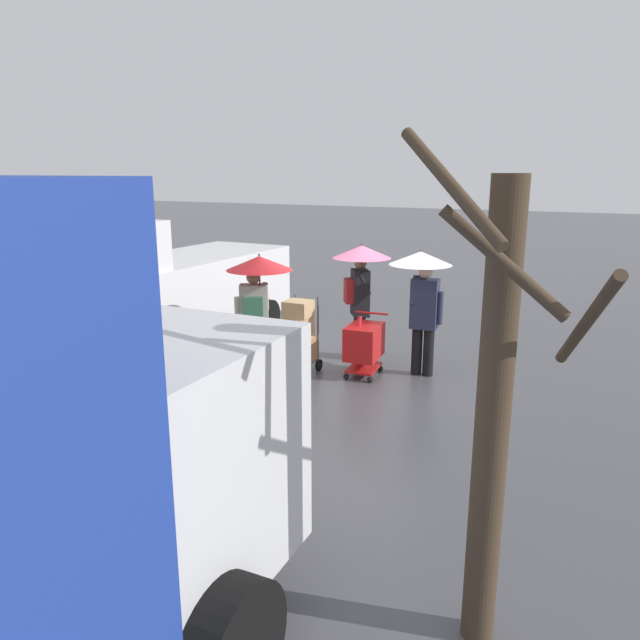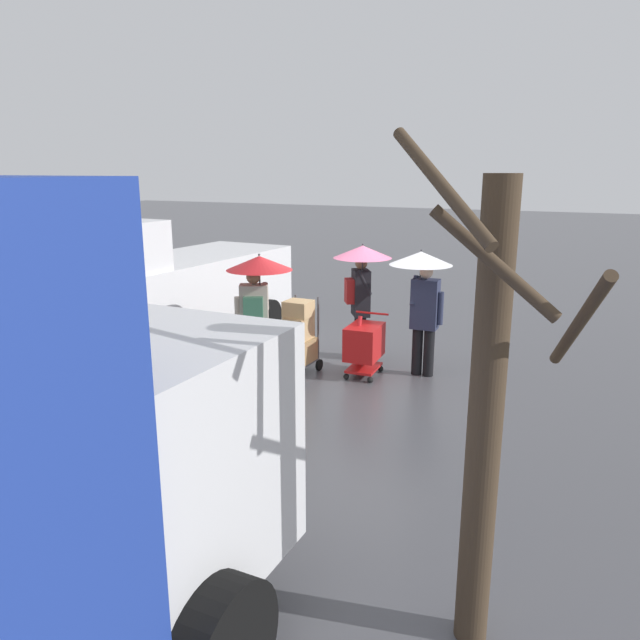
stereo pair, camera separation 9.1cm
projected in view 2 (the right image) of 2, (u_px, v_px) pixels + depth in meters
The scene contains 11 objects.
ground_plane at pixel (355, 371), 10.44m from camera, with size 90.00×90.00×0.00m, color #4C4C51.
slush_patch_near_cluster at pixel (165, 347), 11.86m from camera, with size 2.92×2.92×0.01m, color #999BA0.
slush_patch_under_van at pixel (4, 562), 5.35m from camera, with size 2.57×2.57×0.01m, color #ADAFB5.
slush_patch_far_side at pixel (136, 497), 6.41m from camera, with size 2.04×2.04×0.01m, color silver.
cargo_van_parked_right at pixel (172, 289), 11.50m from camera, with size 2.31×5.39×2.60m.
shopping_cart_vendor at pixel (364, 343), 10.08m from camera, with size 0.61×0.86×1.04m.
hand_dolly_boxes at pixel (299, 335), 10.16m from camera, with size 0.53×0.70×1.32m.
pedestrian_pink_side at pixel (361, 275), 10.73m from camera, with size 1.04×1.04×2.15m.
pedestrian_black_side at pixel (257, 290), 9.40m from camera, with size 1.04×1.04×2.15m.
pedestrian_white_side at pixel (423, 284), 9.90m from camera, with size 1.04×1.04×2.15m.
bare_tree_near at pixel (487, 412), 4.06m from camera, with size 1.41×1.40×3.67m.
Camera 2 is at (-3.83, 9.15, 3.41)m, focal length 33.64 mm.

